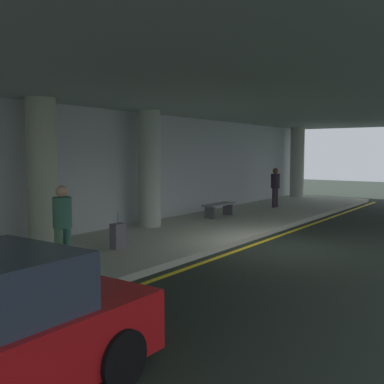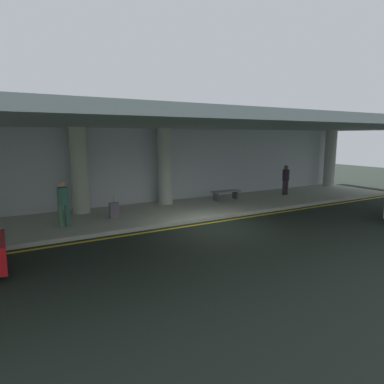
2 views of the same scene
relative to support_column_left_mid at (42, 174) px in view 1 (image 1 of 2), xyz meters
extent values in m
plane|color=black|center=(4.00, -4.46, -1.97)|extent=(60.00, 60.00, 0.00)
cube|color=#AAAE9B|center=(4.00, -1.36, -1.90)|extent=(26.00, 4.20, 0.15)
cube|color=yellow|center=(4.00, -3.76, -1.97)|extent=(26.00, 0.14, 0.01)
cylinder|color=#ABB498|center=(0.00, 0.00, 0.00)|extent=(0.72, 0.72, 3.65)
cylinder|color=#A7B2A0|center=(4.00, 0.00, 0.00)|extent=(0.72, 0.72, 3.65)
cylinder|color=#A4AA9C|center=(16.00, 0.00, 0.00)|extent=(0.72, 0.72, 3.65)
cube|color=#8C9D9B|center=(4.00, -1.86, 1.97)|extent=(28.00, 13.20, 0.30)
cube|color=#B5BBBD|center=(4.00, 0.89, -0.07)|extent=(26.00, 0.30, 3.80)
cylinder|color=black|center=(-3.64, -4.40, -1.65)|extent=(0.64, 0.22, 0.64)
cylinder|color=black|center=(-3.64, -6.10, -1.65)|extent=(0.64, 0.22, 0.64)
cylinder|color=#427349|center=(-1.14, -1.99, -1.42)|extent=(0.16, 0.16, 0.82)
cylinder|color=#35695D|center=(-0.92, -1.99, -1.42)|extent=(0.16, 0.16, 0.82)
cylinder|color=#346D55|center=(-1.03, -1.99, -0.69)|extent=(0.38, 0.38, 0.62)
sphere|color=tan|center=(-1.03, -1.99, -0.26)|extent=(0.24, 0.24, 0.24)
cylinder|color=#342432|center=(10.83, -1.11, -1.42)|extent=(0.16, 0.16, 0.82)
cylinder|color=#302926|center=(11.05, -1.11, -1.42)|extent=(0.16, 0.16, 0.82)
cylinder|color=#281D2D|center=(10.94, -1.11, -0.69)|extent=(0.38, 0.38, 0.62)
sphere|color=brown|center=(10.94, -1.11, -0.26)|extent=(0.24, 0.24, 0.24)
cube|color=#625A65|center=(0.95, -1.59, -1.51)|extent=(0.36, 0.22, 0.62)
cylinder|color=slate|center=(0.95, -1.59, -1.06)|extent=(0.02, 0.02, 0.28)
cube|color=slate|center=(7.16, -0.65, -1.38)|extent=(1.60, 0.50, 0.06)
cube|color=#4C4C51|center=(6.54, -0.65, -1.61)|extent=(0.10, 0.40, 0.42)
cube|color=#4C4C51|center=(7.78, -0.65, -1.61)|extent=(0.10, 0.40, 0.42)
camera|label=1|loc=(-7.01, -9.41, 0.51)|focal=42.86mm
camera|label=2|loc=(-2.88, -14.63, 1.43)|focal=31.26mm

